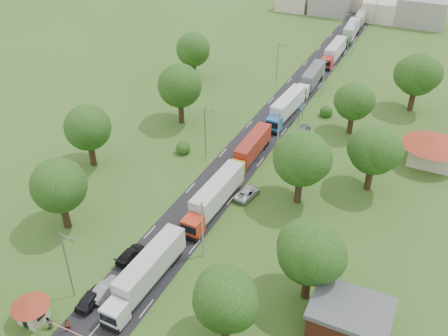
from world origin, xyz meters
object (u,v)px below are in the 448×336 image
Objects in this scene: guard_booth at (31,307)px; truck_0 at (146,272)px; boom_barrier at (73,333)px; pedestrian_near at (68,326)px; car_lane_mid at (106,289)px; car_lane_front at (91,298)px; info_sign at (301,109)px.

truck_0 is (8.89, 10.27, 0.09)m from guard_booth.
boom_barrier is 1.31m from pedestrian_near.
car_lane_mid is 6.51m from pedestrian_near.
info_sign is at bearing -101.22° from car_lane_front.
boom_barrier is at bearing -96.24° from info_sign.
guard_booth is 8.71m from car_lane_mid.
info_sign is 60.04m from pedestrian_near.
info_sign is 0.27× the size of truck_0.
pedestrian_near is (0.28, -4.50, 0.07)m from car_lane_front.
boom_barrier is 5.27× the size of pedestrian_near.
truck_0 is at bearing 73.47° from boom_barrier.
boom_barrier is 1.95× the size of car_lane_front.
boom_barrier is 2.25× the size of info_sign.
boom_barrier is 7.05m from car_lane_mid.
guard_booth is at bearing 46.05° from car_lane_front.
truck_0 is 5.30m from car_lane_mid.
guard_booth is 2.51× the size of pedestrian_near.
truck_0 is 3.28× the size of car_lane_mid.
car_lane_mid is at bearing -97.96° from info_sign.
guard_booth is at bearing -101.68° from info_sign.
car_lane_mid is at bearing -110.47° from car_lane_front.
pedestrian_near reaches higher than car_lane_front.
guard_booth reaches higher than car_lane_front.
car_lane_mid is (0.63, 2.00, -0.04)m from car_lane_front.
truck_0 is (-3.51, -49.73, -0.75)m from info_sign.
info_sign is 53.56m from car_lane_mid.
car_lane_front is (-8.04, -55.00, -2.20)m from info_sign.
boom_barrier is at bearing -58.54° from pedestrian_near.
info_sign reaches higher than car_lane_mid.
info_sign is 55.63m from car_lane_front.
car_lane_mid is (-0.85, 7.00, -0.12)m from boom_barrier.
guard_booth is at bearing 56.16° from car_lane_mid.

